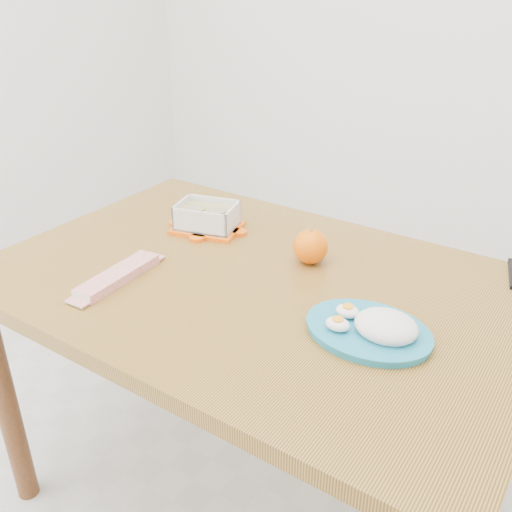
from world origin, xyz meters
The scene contains 6 objects.
ground centered at (0.00, 0.00, 0.00)m, with size 3.50×3.50×0.00m, color #B7B7B2.
dining_table centered at (0.01, 0.05, 0.66)m, with size 1.28×0.86×0.75m.
food_container centered at (-0.26, 0.21, 0.79)m, with size 0.21×0.18×0.08m.
orange_fruit centered at (0.07, 0.20, 0.79)m, with size 0.09×0.09×0.09m, color #FF4D05.
rice_plate centered at (0.33, -0.01, 0.77)m, with size 0.26×0.26×0.07m.
candy_bar centered at (-0.26, -0.13, 0.76)m, with size 0.23×0.06×0.02m, color #AF0F08.
Camera 1 is at (0.66, -0.93, 1.42)m, focal length 40.00 mm.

